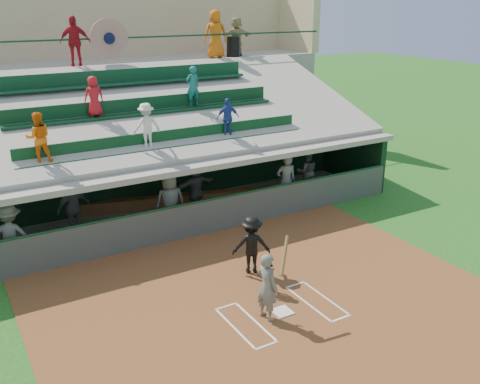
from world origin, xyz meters
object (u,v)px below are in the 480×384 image
home_plate (282,312)px  catcher (266,274)px  batter_at_plate (267,286)px  trash_bin (233,47)px

home_plate → catcher: 1.13m
batter_at_plate → catcher: size_ratio=1.96×
trash_bin → catcher: bearing=-115.8°
batter_at_plate → trash_bin: size_ratio=2.24×
catcher → trash_bin: bearing=-114.6°
home_plate → catcher: bearing=79.4°
catcher → trash_bin: size_ratio=1.15×
batter_at_plate → trash_bin: 14.45m
catcher → trash_bin: 13.44m
home_plate → trash_bin: trash_bin is taller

